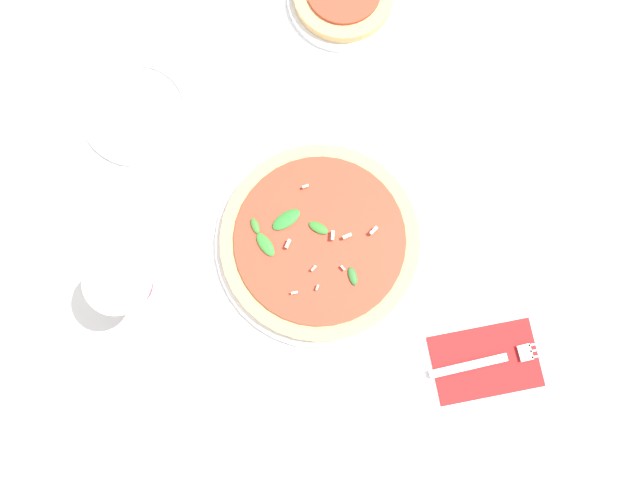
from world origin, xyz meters
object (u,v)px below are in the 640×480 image
(fork, at_px, (491,360))
(side_plate_white, at_px, (136,113))
(pizza_arugula_main, at_px, (320,241))
(wine_glass, at_px, (128,284))

(fork, relative_size, side_plate_white, 1.09)
(pizza_arugula_main, bearing_deg, wine_glass, -173.05)
(fork, bearing_deg, wine_glass, 155.97)
(side_plate_white, bearing_deg, pizza_arugula_main, -44.81)
(pizza_arugula_main, bearing_deg, side_plate_white, 135.19)
(wine_glass, bearing_deg, fork, -20.48)
(pizza_arugula_main, relative_size, fork, 1.68)
(fork, height_order, side_plate_white, side_plate_white)
(pizza_arugula_main, height_order, fork, pizza_arugula_main)
(side_plate_white, bearing_deg, wine_glass, -92.58)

